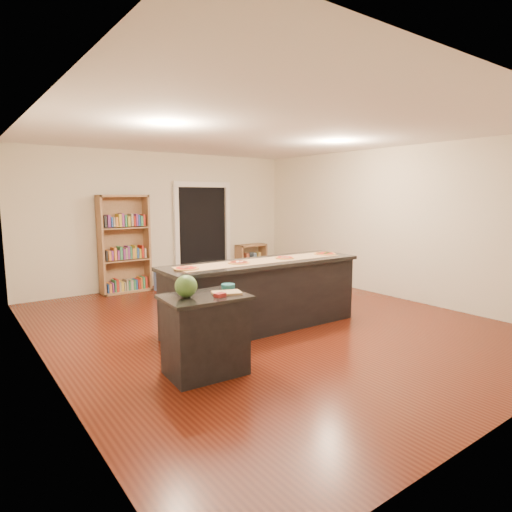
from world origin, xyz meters
TOP-DOWN VIEW (x-y plane):
  - room at (0.00, 0.00)m, footprint 6.00×7.00m
  - doorway at (0.90, 3.46)m, footprint 1.40×0.09m
  - kitchen_island at (-0.17, -0.20)m, footprint 3.00×0.81m
  - side_counter at (-1.64, -1.11)m, footprint 0.88×0.64m
  - bookshelf at (-0.96, 3.28)m, footprint 0.96×0.34m
  - low_shelf at (2.12, 3.29)m, footprint 0.75×0.32m
  - waste_bin at (-0.33, 3.06)m, footprint 0.27×0.27m
  - kraft_paper at (-0.17, -0.19)m, footprint 2.61×0.54m
  - watermelon at (-1.83, -1.07)m, footprint 0.23×0.23m
  - cutting_board at (-1.41, -1.18)m, footprint 0.35×0.29m
  - package_red at (-1.54, -1.26)m, footprint 0.12×0.10m
  - package_teal at (-1.27, -1.00)m, footprint 0.15×0.15m
  - pizza_a at (-1.37, -0.17)m, footprint 0.31×0.31m
  - pizza_b at (-0.57, -0.18)m, footprint 0.32×0.32m
  - pizza_c at (0.23, -0.21)m, footprint 0.28×0.28m
  - pizza_d at (1.02, -0.24)m, footprint 0.34×0.34m

SIDE VIEW (x-z plane):
  - waste_bin at x=-0.33m, z-range 0.00..0.39m
  - low_shelf at x=2.12m, z-range 0.00..0.75m
  - side_counter at x=-1.64m, z-range 0.00..0.87m
  - kitchen_island at x=-0.17m, z-range 0.00..0.99m
  - cutting_board at x=-1.41m, z-range 0.87..0.89m
  - package_red at x=-1.54m, z-range 0.87..0.91m
  - package_teal at x=-1.27m, z-range 0.87..0.93m
  - bookshelf at x=-0.96m, z-range 0.00..1.92m
  - watermelon at x=-1.83m, z-range 0.87..1.10m
  - kraft_paper at x=-0.17m, z-range 0.99..0.99m
  - pizza_b at x=-0.57m, z-range 0.99..1.01m
  - pizza_d at x=1.02m, z-range 0.99..1.01m
  - pizza_a at x=-1.37m, z-range 0.99..1.01m
  - pizza_c at x=0.23m, z-range 0.99..1.01m
  - doorway at x=0.90m, z-range 0.10..2.31m
  - room at x=0.00m, z-range 0.00..2.80m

